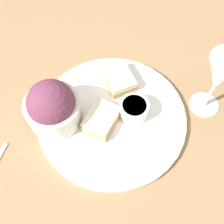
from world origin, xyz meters
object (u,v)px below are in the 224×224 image
object	(u,v)px
sauce_ramekin	(134,109)
salad_bowl	(52,107)
cheese_toast_near	(101,119)
cheese_toast_far	(119,79)
wine_glass	(220,77)

from	to	relation	value
sauce_ramekin	salad_bowl	bearing A→B (deg)	83.34
salad_bowl	cheese_toast_near	size ratio (longest dim) A/B	1.15
salad_bowl	cheese_toast_far	world-z (taller)	salad_bowl
cheese_toast_near	cheese_toast_far	distance (m)	0.11
wine_glass	sauce_ramekin	bearing A→B (deg)	89.88
salad_bowl	cheese_toast_far	xyz separation A→B (m)	(0.06, -0.15, -0.03)
sauce_ramekin	cheese_toast_far	distance (m)	0.08
cheese_toast_far	wine_glass	xyz separation A→B (m)	(-0.08, -0.18, 0.08)
salad_bowl	sauce_ramekin	world-z (taller)	salad_bowl
salad_bowl	sauce_ramekin	bearing A→B (deg)	-96.66
sauce_ramekin	cheese_toast_far	world-z (taller)	sauce_ramekin
cheese_toast_near	wine_glass	bearing A→B (deg)	-88.02
salad_bowl	wine_glass	distance (m)	0.33
cheese_toast_near	wine_glass	world-z (taller)	wine_glass
cheese_toast_near	sauce_ramekin	bearing A→B (deg)	-83.19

